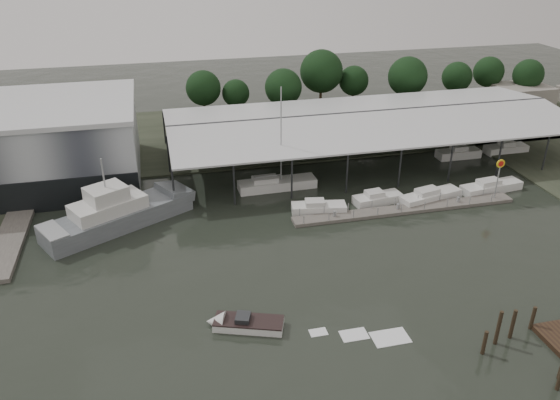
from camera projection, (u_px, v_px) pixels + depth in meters
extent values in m
plane|color=black|center=(309.00, 273.00, 54.05)|extent=(200.00, 200.00, 0.00)
cube|color=#3C4231|center=(239.00, 133.00, 90.54)|extent=(140.00, 30.00, 0.30)
cube|color=#A5ABB0|center=(43.00, 144.00, 72.08)|extent=(24.00, 20.00, 10.00)
cube|color=black|center=(36.00, 197.00, 64.67)|extent=(24.00, 0.30, 4.00)
cube|color=silver|center=(35.00, 106.00, 69.75)|extent=(24.50, 20.50, 0.60)
cube|color=#2A2C2E|center=(369.00, 112.00, 78.93)|extent=(58.00, 0.40, 0.30)
cylinder|color=#2A2C2E|center=(174.00, 190.00, 64.67)|extent=(0.24, 0.24, 5.50)
cylinder|color=#2A2C2E|center=(164.00, 128.00, 84.68)|extent=(0.24, 0.24, 5.50)
cylinder|color=#2A2C2E|center=(496.00, 103.00, 96.77)|extent=(0.24, 0.24, 5.50)
cube|color=#6A655D|center=(11.00, 237.00, 59.86)|extent=(3.00, 18.00, 0.50)
cube|color=#6A655D|center=(405.00, 209.00, 65.78)|extent=(28.00, 2.00, 0.40)
cylinder|color=#94979A|center=(304.00, 220.00, 62.02)|extent=(0.10, 0.10, 1.20)
cylinder|color=#94979A|center=(498.00, 191.00, 69.01)|extent=(0.10, 0.10, 1.20)
cube|color=#94979A|center=(398.00, 206.00, 65.35)|extent=(0.30, 0.30, 0.70)
cylinder|color=#94979A|center=(497.00, 182.00, 67.26)|extent=(0.16, 0.16, 5.00)
cylinder|color=yellow|center=(501.00, 164.00, 66.14)|extent=(1.10, 0.12, 1.10)
cylinder|color=red|center=(501.00, 164.00, 66.08)|extent=(0.70, 0.05, 0.70)
cube|color=gray|center=(521.00, 96.00, 103.76)|extent=(10.00, 8.00, 4.00)
cube|color=slate|center=(119.00, 219.00, 62.23)|extent=(17.19, 12.37, 2.40)
cube|color=slate|center=(174.00, 191.00, 66.33)|extent=(5.02, 5.50, 1.81)
cube|color=silver|center=(108.00, 207.00, 60.81)|extent=(8.90, 7.29, 1.80)
cube|color=silver|center=(106.00, 194.00, 60.05)|extent=(5.19, 4.89, 1.61)
cylinder|color=#94979A|center=(103.00, 174.00, 58.98)|extent=(0.18, 0.18, 3.50)
cube|color=#94979A|center=(52.00, 231.00, 57.10)|extent=(3.97, 4.92, 0.15)
cube|color=silver|center=(277.00, 185.00, 71.33)|extent=(10.26, 2.81, 1.40)
cube|color=silver|center=(265.00, 180.00, 70.56)|extent=(3.30, 1.86, 0.80)
cylinder|color=#94979A|center=(281.00, 136.00, 68.43)|extent=(0.16, 0.16, 12.49)
cylinder|color=#94979A|center=(267.00, 176.00, 70.41)|extent=(3.50, 0.19, 0.12)
cube|color=silver|center=(249.00, 324.00, 46.46)|extent=(6.22, 3.86, 0.90)
cone|color=silver|center=(215.00, 322.00, 46.74)|extent=(2.18, 2.42, 2.00)
cube|color=black|center=(249.00, 321.00, 46.29)|extent=(6.24, 3.92, 0.12)
cube|color=#2A2C2E|center=(243.00, 318.00, 46.22)|extent=(1.60, 1.72, 0.50)
cube|color=white|center=(318.00, 332.00, 46.04)|extent=(2.30, 1.50, 0.04)
cube|color=white|center=(354.00, 335.00, 45.76)|extent=(3.10, 2.00, 0.04)
cube|color=white|center=(390.00, 337.00, 45.47)|extent=(3.90, 2.50, 0.04)
cube|color=silver|center=(319.00, 208.00, 65.34)|extent=(6.78, 3.27, 1.10)
cube|color=silver|center=(315.00, 203.00, 64.88)|extent=(2.51, 1.97, 0.70)
cube|color=silver|center=(378.00, 199.00, 67.60)|extent=(6.34, 2.94, 1.10)
cube|color=silver|center=(374.00, 194.00, 67.13)|extent=(2.32, 1.86, 0.70)
cube|color=silver|center=(430.00, 197.00, 68.18)|extent=(8.58, 4.01, 1.10)
cube|color=silver|center=(427.00, 191.00, 67.72)|extent=(3.19, 2.22, 0.70)
cube|color=silver|center=(491.00, 187.00, 70.63)|extent=(8.64, 3.25, 1.10)
cube|color=silver|center=(489.00, 182.00, 70.17)|extent=(3.13, 1.97, 0.70)
cylinder|color=#34271A|center=(512.00, 327.00, 44.99)|extent=(0.32, 0.32, 3.42)
cylinder|color=#34271A|center=(484.00, 346.00, 43.42)|extent=(0.32, 0.32, 2.83)
cylinder|color=#34271A|center=(498.00, 331.00, 44.24)|extent=(0.32, 0.32, 3.86)
cylinder|color=#34271A|center=(532.00, 321.00, 46.14)|extent=(0.32, 0.32, 2.86)
cylinder|color=#34271A|center=(560.00, 380.00, 39.97)|extent=(0.32, 0.32, 3.05)
cylinder|color=#302215|center=(205.00, 110.00, 95.30)|extent=(0.50, 0.50, 4.29)
sphere|color=#173716|center=(203.00, 88.00, 93.58)|extent=(6.00, 6.00, 6.00)
cylinder|color=#302215|center=(236.00, 110.00, 96.56)|extent=(0.50, 0.50, 3.41)
sphere|color=#173716|center=(236.00, 93.00, 95.18)|extent=(4.78, 4.78, 4.78)
cylinder|color=#302215|center=(283.00, 110.00, 94.54)|extent=(0.50, 0.50, 4.52)
sphere|color=#173716|center=(283.00, 87.00, 92.72)|extent=(6.33, 6.33, 6.33)
cylinder|color=#302215|center=(320.00, 98.00, 99.68)|extent=(0.50, 0.50, 5.47)
sphere|color=#173716|center=(321.00, 71.00, 97.48)|extent=(7.66, 7.66, 7.66)
cylinder|color=#302215|center=(353.00, 99.00, 101.88)|extent=(0.50, 0.50, 3.89)
sphere|color=#173716|center=(354.00, 81.00, 100.32)|extent=(5.44, 5.44, 5.44)
cylinder|color=#302215|center=(405.00, 101.00, 99.00)|extent=(0.50, 0.50, 4.97)
sphere|color=#173716|center=(408.00, 76.00, 97.00)|extent=(6.95, 6.95, 6.95)
cylinder|color=#302215|center=(454.00, 96.00, 103.89)|extent=(0.50, 0.50, 3.98)
sphere|color=#173716|center=(457.00, 77.00, 102.29)|extent=(5.58, 5.58, 5.58)
cylinder|color=#302215|center=(485.00, 91.00, 106.73)|extent=(0.50, 0.50, 4.13)
sphere|color=#173716|center=(489.00, 72.00, 105.07)|extent=(5.78, 5.78, 5.78)
cylinder|color=#302215|center=(524.00, 93.00, 105.11)|extent=(0.50, 0.50, 4.08)
sphere|color=#173716|center=(528.00, 74.00, 103.47)|extent=(5.71, 5.71, 5.71)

